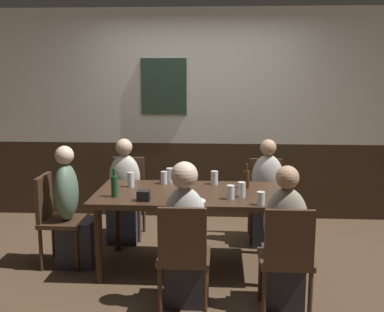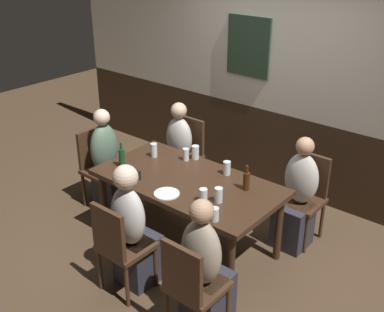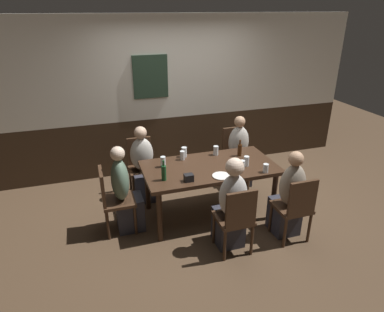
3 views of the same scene
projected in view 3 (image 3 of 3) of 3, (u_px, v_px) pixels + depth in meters
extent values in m
plane|color=#4C3826|center=(209.00, 213.00, 4.84)|extent=(12.00, 12.00, 0.00)
cube|color=#332316|center=(177.00, 142.00, 6.09)|extent=(6.40, 0.10, 0.95)
cube|color=beige|center=(176.00, 67.00, 5.56)|extent=(6.40, 0.10, 1.65)
cube|color=#233828|center=(150.00, 77.00, 5.43)|extent=(0.56, 0.03, 0.68)
cube|color=#382316|center=(210.00, 168.00, 4.55)|extent=(1.77, 0.93, 0.05)
cylinder|color=#382316|center=(160.00, 217.00, 4.15)|extent=(0.07, 0.07, 0.69)
cylinder|color=#382316|center=(274.00, 197.00, 4.59)|extent=(0.07, 0.07, 0.69)
cylinder|color=#382316|center=(148.00, 187.00, 4.82)|extent=(0.07, 0.07, 0.69)
cylinder|color=#382316|center=(248.00, 172.00, 5.26)|extent=(0.07, 0.07, 0.69)
cube|color=#422B1C|center=(142.00, 169.00, 5.15)|extent=(0.40, 0.40, 0.04)
cube|color=#422B1C|center=(139.00, 151.00, 5.21)|extent=(0.36, 0.04, 0.43)
cylinder|color=#422B1C|center=(156.00, 186.00, 5.14)|extent=(0.04, 0.04, 0.41)
cylinder|color=#422B1C|center=(134.00, 189.00, 5.05)|extent=(0.04, 0.04, 0.41)
cylinder|color=#422B1C|center=(152.00, 176.00, 5.44)|extent=(0.04, 0.04, 0.41)
cylinder|color=#422B1C|center=(130.00, 179.00, 5.34)|extent=(0.04, 0.04, 0.41)
cube|color=#422B1C|center=(292.00, 207.00, 4.19)|extent=(0.40, 0.40, 0.04)
cube|color=#422B1C|center=(303.00, 198.00, 3.93)|extent=(0.36, 0.04, 0.43)
cylinder|color=#422B1C|center=(271.00, 218.00, 4.38)|extent=(0.04, 0.04, 0.41)
cylinder|color=#422B1C|center=(294.00, 213.00, 4.47)|extent=(0.04, 0.04, 0.41)
cylinder|color=#422B1C|center=(285.00, 233.00, 4.08)|extent=(0.04, 0.04, 0.41)
cylinder|color=#422B1C|center=(309.00, 228.00, 4.18)|extent=(0.04, 0.04, 0.41)
cube|color=#422B1C|center=(237.00, 157.00, 5.59)|extent=(0.40, 0.40, 0.04)
cube|color=#422B1C|center=(233.00, 140.00, 5.65)|extent=(0.36, 0.04, 0.43)
cylinder|color=#422B1C|center=(250.00, 172.00, 5.58)|extent=(0.04, 0.04, 0.41)
cylinder|color=#422B1C|center=(231.00, 175.00, 5.48)|extent=(0.04, 0.04, 0.41)
cylinder|color=#422B1C|center=(241.00, 164.00, 5.87)|extent=(0.04, 0.04, 0.41)
cylinder|color=#422B1C|center=(223.00, 166.00, 5.78)|extent=(0.04, 0.04, 0.41)
cube|color=#422B1C|center=(233.00, 218.00, 3.97)|extent=(0.40, 0.40, 0.04)
cube|color=#422B1C|center=(241.00, 209.00, 3.72)|extent=(0.36, 0.04, 0.43)
cylinder|color=#422B1C|center=(214.00, 229.00, 4.16)|extent=(0.04, 0.04, 0.41)
cylinder|color=#422B1C|center=(239.00, 224.00, 4.25)|extent=(0.04, 0.04, 0.41)
cylinder|color=#422B1C|center=(225.00, 246.00, 3.86)|extent=(0.04, 0.04, 0.41)
cylinder|color=#422B1C|center=(252.00, 240.00, 3.96)|extent=(0.04, 0.04, 0.41)
cube|color=#422B1C|center=(119.00, 201.00, 4.33)|extent=(0.40, 0.40, 0.04)
cube|color=#422B1C|center=(102.00, 187.00, 4.18)|extent=(0.04, 0.36, 0.43)
cylinder|color=#422B1C|center=(131.00, 207.00, 4.61)|extent=(0.04, 0.04, 0.41)
cylinder|color=#422B1C|center=(135.00, 221.00, 4.32)|extent=(0.04, 0.04, 0.41)
cylinder|color=#422B1C|center=(106.00, 211.00, 4.52)|extent=(0.04, 0.04, 0.41)
cylinder|color=#422B1C|center=(108.00, 225.00, 4.22)|extent=(0.04, 0.04, 0.41)
cube|color=#2D2D38|center=(145.00, 185.00, 5.12)|extent=(0.32, 0.34, 0.45)
ellipsoid|color=beige|center=(142.00, 154.00, 5.01)|extent=(0.34, 0.22, 0.50)
sphere|color=#DBB293|center=(140.00, 133.00, 4.87)|extent=(0.18, 0.18, 0.18)
cube|color=#2D2D38|center=(284.00, 216.00, 4.38)|extent=(0.32, 0.34, 0.45)
ellipsoid|color=tan|center=(292.00, 185.00, 4.10)|extent=(0.34, 0.22, 0.54)
sphere|color=tan|center=(296.00, 159.00, 3.96)|extent=(0.18, 0.18, 0.18)
cube|color=#2D2D38|center=(239.00, 171.00, 5.56)|extent=(0.32, 0.34, 0.45)
ellipsoid|color=beige|center=(239.00, 142.00, 5.44)|extent=(0.34, 0.22, 0.52)
sphere|color=tan|center=(240.00, 122.00, 5.30)|extent=(0.17, 0.17, 0.17)
cube|color=#2D2D38|center=(228.00, 227.00, 4.16)|extent=(0.32, 0.34, 0.45)
ellipsoid|color=silver|center=(233.00, 195.00, 3.89)|extent=(0.34, 0.22, 0.53)
sphere|color=beige|center=(235.00, 167.00, 3.74)|extent=(0.21, 0.21, 0.21)
cube|color=#2D2D38|center=(130.00, 213.00, 4.45)|extent=(0.34, 0.32, 0.45)
ellipsoid|color=#56705B|center=(120.00, 180.00, 4.22)|extent=(0.22, 0.34, 0.55)
sphere|color=beige|center=(117.00, 154.00, 4.08)|extent=(0.18, 0.18, 0.18)
cylinder|color=silver|center=(163.00, 162.00, 4.49)|extent=(0.07, 0.07, 0.14)
cylinder|color=#C6842D|center=(163.00, 165.00, 4.51)|extent=(0.06, 0.06, 0.06)
cylinder|color=silver|center=(216.00, 150.00, 4.86)|extent=(0.07, 0.07, 0.13)
cylinder|color=gold|center=(216.00, 152.00, 4.87)|extent=(0.06, 0.06, 0.09)
cylinder|color=silver|center=(182.00, 155.00, 4.71)|extent=(0.06, 0.06, 0.13)
cylinder|color=#B26623|center=(182.00, 158.00, 4.72)|extent=(0.06, 0.06, 0.05)
cylinder|color=silver|center=(246.00, 161.00, 4.52)|extent=(0.07, 0.07, 0.14)
cylinder|color=gold|center=(246.00, 162.00, 4.53)|extent=(0.06, 0.06, 0.12)
cylinder|color=silver|center=(184.00, 152.00, 4.80)|extent=(0.08, 0.08, 0.14)
cylinder|color=silver|center=(184.00, 154.00, 4.80)|extent=(0.07, 0.07, 0.10)
cylinder|color=silver|center=(266.00, 168.00, 4.35)|extent=(0.07, 0.07, 0.11)
cylinder|color=#B26623|center=(265.00, 170.00, 4.36)|extent=(0.06, 0.06, 0.05)
cylinder|color=silver|center=(242.00, 165.00, 4.43)|extent=(0.07, 0.07, 0.13)
cylinder|color=gold|center=(242.00, 167.00, 4.44)|extent=(0.06, 0.06, 0.08)
cylinder|color=#194723|center=(164.00, 173.00, 4.14)|extent=(0.06, 0.06, 0.19)
cylinder|color=#194723|center=(163.00, 163.00, 4.09)|extent=(0.03, 0.03, 0.07)
cylinder|color=#42230F|center=(240.00, 150.00, 4.82)|extent=(0.06, 0.06, 0.17)
cylinder|color=#42230F|center=(240.00, 142.00, 4.78)|extent=(0.03, 0.03, 0.07)
cylinder|color=white|center=(221.00, 176.00, 4.27)|extent=(0.23, 0.23, 0.01)
cube|color=black|center=(189.00, 178.00, 4.14)|extent=(0.11, 0.09, 0.09)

